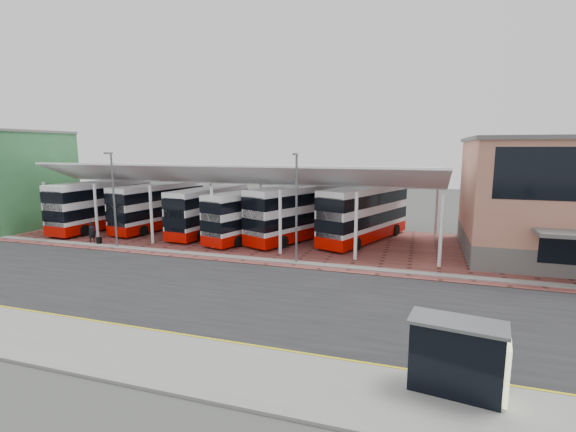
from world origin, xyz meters
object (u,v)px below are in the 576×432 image
bus_0 (103,205)px  bus_shelter (465,353)px  bus_2 (210,211)px  bus_4 (299,213)px  bus_5 (365,214)px  pedestrian (92,232)px  bus_1 (159,206)px  bus_3 (252,215)px

bus_0 → bus_shelter: 39.57m
bus_2 → bus_shelter: 30.87m
bus_0 → bus_2: size_ratio=1.09×
bus_4 → bus_5: bearing=34.8°
pedestrian → bus_1: bearing=2.6°
bus_1 → bus_3: bus_1 is taller
bus_4 → bus_shelter: bus_4 is taller
bus_0 → bus_shelter: (33.42, -21.17, -0.79)m
bus_shelter → bus_3: bearing=136.3°
bus_5 → bus_shelter: 24.47m
pedestrian → bus_2: bearing=-32.7°
bus_1 → bus_3: bearing=0.6°
bus_3 → bus_4: bus_4 is taller
bus_3 → bus_5: 10.31m
pedestrian → bus_5: bearing=-53.1°
bus_2 → bus_shelter: (21.42, -22.23, -0.58)m
bus_0 → bus_shelter: bus_0 is taller
bus_2 → bus_shelter: bus_2 is taller
bus_4 → bus_1: bearing=-157.9°
bus_3 → bus_4: 4.38m
bus_4 → pedestrian: bus_4 is taller
bus_3 → bus_shelter: size_ratio=3.31×
pedestrian → bus_3: bearing=-48.5°
bus_0 → bus_1: (5.78, 1.60, -0.13)m
bus_1 → bus_5: bearing=10.6°
bus_2 → bus_4: bearing=7.3°
bus_1 → bus_4: 15.37m
bus_4 → bus_2: bearing=-155.3°
bus_0 → bus_3: size_ratio=1.09×
bus_1 → bus_5: bus_5 is taller
bus_1 → bus_shelter: bearing=-31.1°
bus_0 → bus_2: bus_0 is taller
bus_4 → bus_shelter: 25.58m
pedestrian → bus_shelter: size_ratio=0.55×
bus_1 → bus_5: (21.19, 0.82, 0.13)m
bus_2 → bus_3: (4.93, -0.97, -0.02)m
pedestrian → bus_shelter: bus_shelter is taller
bus_4 → bus_5: size_ratio=0.99×
bus_1 → bus_4: bearing=7.1°
bus_shelter → bus_5: bearing=113.8°
bus_5 → bus_shelter: bus_5 is taller
bus_1 → bus_shelter: bus_1 is taller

